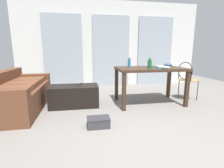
% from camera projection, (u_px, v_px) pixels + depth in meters
% --- Properties ---
extents(ground_plane, '(8.49, 8.49, 0.00)m').
position_uv_depth(ground_plane, '(127.00, 105.00, 3.45)').
color(ground_plane, gray).
extents(wall_back, '(5.85, 0.10, 2.66)m').
position_uv_depth(wall_back, '(111.00, 44.00, 5.28)').
color(wall_back, silver).
rests_on(wall_back, ground).
extents(curtains, '(4.16, 0.03, 2.21)m').
position_uv_depth(curtains, '(111.00, 51.00, 5.24)').
color(curtains, '#99A3AD').
rests_on(curtains, ground).
extents(couch, '(0.86, 1.82, 0.74)m').
position_uv_depth(couch, '(18.00, 94.00, 3.14)').
color(couch, brown).
rests_on(couch, ground).
extents(coffee_table, '(0.98, 0.50, 0.43)m').
position_uv_depth(coffee_table, '(74.00, 96.00, 3.36)').
color(coffee_table, black).
rests_on(coffee_table, ground).
extents(craft_table, '(1.40, 0.82, 0.78)m').
position_uv_depth(craft_table, '(150.00, 72.00, 3.46)').
color(craft_table, '#382619').
rests_on(craft_table, ground).
extents(wire_chair, '(0.41, 0.44, 0.89)m').
position_uv_depth(wire_chair, '(187.00, 77.00, 3.73)').
color(wire_chair, '#B7844C').
rests_on(wire_chair, ground).
extents(bottle_near, '(0.07, 0.07, 0.20)m').
position_uv_depth(bottle_near, '(129.00, 63.00, 3.62)').
color(bottle_near, teal).
rests_on(bottle_near, craft_table).
extents(bottle_far, '(0.08, 0.08, 0.21)m').
position_uv_depth(bottle_far, '(150.00, 64.00, 3.22)').
color(bottle_far, '#195B2D').
rests_on(bottle_far, craft_table).
extents(bowl, '(0.17, 0.17, 0.08)m').
position_uv_depth(bowl, '(168.00, 65.00, 3.60)').
color(bowl, '#2D4C7A').
rests_on(bowl, craft_table).
extents(book_stack, '(0.24, 0.32, 0.04)m').
position_uv_depth(book_stack, '(162.00, 67.00, 3.30)').
color(book_stack, '#1E668C').
rests_on(book_stack, craft_table).
extents(tv_remote_primary, '(0.11, 0.17, 0.02)m').
position_uv_depth(tv_remote_primary, '(80.00, 84.00, 3.43)').
color(tv_remote_primary, '#232326').
rests_on(tv_remote_primary, coffee_table).
extents(shoebox, '(0.34, 0.22, 0.15)m').
position_uv_depth(shoebox, '(98.00, 122.00, 2.46)').
color(shoebox, '#38383D').
rests_on(shoebox, ground).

